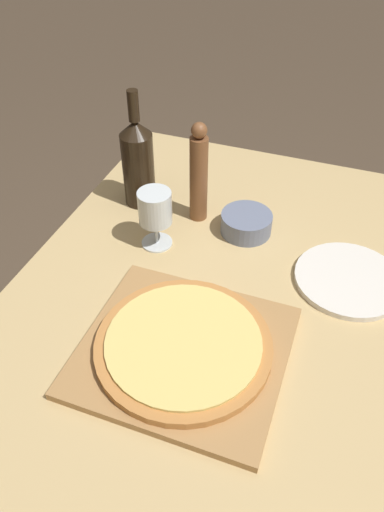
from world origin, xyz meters
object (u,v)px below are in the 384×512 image
Objects in this scene: pizza at (183,344)px; wine_bottle at (138,161)px; pepper_mill at (199,175)px; wine_glass at (155,209)px; small_bowl at (246,223)px.

wine_bottle reaches higher than pizza.
pizza is 0.55m from wine_bottle.
pepper_mill is (-0.13, 0.44, 0.10)m from pizza.
wine_bottle reaches higher than wine_glass.
wine_glass is at bearing -147.87° from small_bowl.
wine_bottle is 2.45× the size of small_bowl.
wine_bottle is at bearing 175.93° from pepper_mill.
wine_glass reaches higher than small_bowl.
pizza is at bearing -58.04° from wine_glass.
wine_bottle is (-0.30, 0.45, 0.10)m from pizza.
pizza is 1.10× the size of wine_bottle.
wine_bottle is at bearing 123.63° from pizza.
pepper_mill is 1.78× the size of wine_glass.
small_bowl is (0.20, 0.12, -0.08)m from wine_glass.
pepper_mill is at bearing 172.65° from small_bowl.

